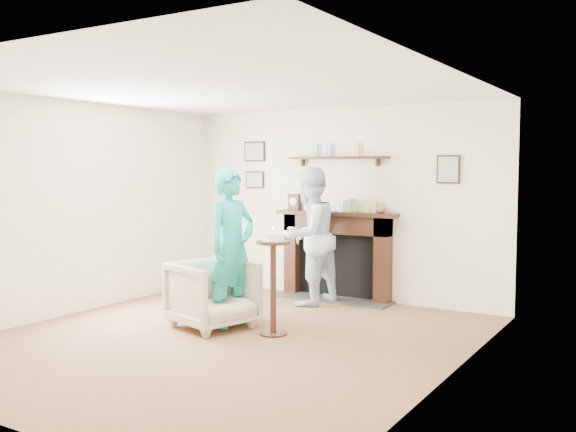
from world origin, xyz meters
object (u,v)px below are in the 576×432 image
at_px(woman, 232,325).
at_px(pedestal_table, 273,269).
at_px(man, 309,304).
at_px(armchair, 213,327).

bearing_deg(woman, pedestal_table, -88.55).
height_order(man, pedestal_table, pedestal_table).
xyz_separation_m(man, woman, (-0.18, -1.39, 0.00)).
height_order(armchair, pedestal_table, pedestal_table).
xyz_separation_m(armchair, pedestal_table, (0.71, 0.08, 0.69)).
height_order(armchair, woman, woman).
bearing_deg(man, pedestal_table, 28.01).
distance_m(armchair, woman, 0.21).
distance_m(man, woman, 1.40).
height_order(armchair, man, man).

